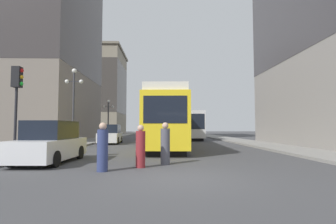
{
  "coord_description": "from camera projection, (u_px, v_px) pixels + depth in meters",
  "views": [
    {
      "loc": [
        -0.45,
        -7.97,
        1.53
      ],
      "look_at": [
        0.04,
        10.52,
        2.63
      ],
      "focal_mm": 28.07,
      "sensor_mm": 36.0,
      "label": 1
    }
  ],
  "objects": [
    {
      "name": "sidewalk_right",
      "position": [
        208.0,
        136.0,
        48.0
      ],
      "size": [
        3.1,
        120.0,
        0.15
      ],
      "primitive_type": "cube",
      "color": "gray",
      "rests_on": "ground"
    },
    {
      "name": "building_left_corner",
      "position": [
        22.0,
        7.0,
        32.48
      ],
      "size": [
        16.51,
        17.32,
        31.81
      ],
      "color": "slate",
      "rests_on": "ground"
    },
    {
      "name": "pedestrian_crossing_near",
      "position": [
        103.0,
        149.0,
        9.18
      ],
      "size": [
        0.38,
        0.38,
        1.71
      ],
      "rotation": [
        0.0,
        0.0,
        1.03
      ],
      "color": "navy",
      "rests_on": "ground"
    },
    {
      "name": "transit_bus",
      "position": [
        190.0,
        124.0,
        34.61
      ],
      "size": [
        2.9,
        11.78,
        3.45
      ],
      "rotation": [
        0.0,
        0.0,
        -0.03
      ],
      "color": "black",
      "rests_on": "ground"
    },
    {
      "name": "pedestrian_crossing_far",
      "position": [
        141.0,
        148.0,
        10.06
      ],
      "size": [
        0.37,
        0.37,
        1.64
      ],
      "rotation": [
        0.0,
        0.0,
        5.42
      ],
      "color": "maroon",
      "rests_on": "ground"
    },
    {
      "name": "streetcar",
      "position": [
        168.0,
        120.0,
        20.52
      ],
      "size": [
        3.33,
        14.98,
        3.89
      ],
      "rotation": [
        0.0,
        0.0,
        -0.05
      ],
      "color": "black",
      "rests_on": "ground"
    },
    {
      "name": "traffic_light_near_left",
      "position": [
        17.0,
        87.0,
        11.91
      ],
      "size": [
        0.47,
        0.36,
        4.15
      ],
      "color": "#232328",
      "rests_on": "sidewalk_left"
    },
    {
      "name": "ground_plane",
      "position": [
        176.0,
        179.0,
        7.87
      ],
      "size": [
        200.0,
        200.0,
        0.0
      ],
      "primitive_type": "plane",
      "color": "#424244"
    },
    {
      "name": "sidewalk_left",
      "position": [
        119.0,
        136.0,
        47.58
      ],
      "size": [
        3.1,
        120.0,
        0.15
      ],
      "primitive_type": "cube",
      "color": "gray",
      "rests_on": "ground"
    },
    {
      "name": "parked_car_left_mid",
      "position": [
        111.0,
        135.0,
        25.32
      ],
      "size": [
        2.04,
        4.97,
        1.82
      ],
      "rotation": [
        0.0,
        0.0,
        0.04
      ],
      "color": "black",
      "rests_on": "ground"
    },
    {
      "name": "parked_car_left_near",
      "position": [
        50.0,
        143.0,
        11.53
      ],
      "size": [
        2.02,
        4.46,
        1.82
      ],
      "rotation": [
        0.0,
        0.0,
        -0.04
      ],
      "color": "black",
      "rests_on": "ground"
    },
    {
      "name": "lamp_post_left_far",
      "position": [
        108.0,
        113.0,
        33.56
      ],
      "size": [
        1.41,
        0.36,
        4.94
      ],
      "color": "#333338",
      "rests_on": "sidewalk_left"
    },
    {
      "name": "building_left_midblock",
      "position": [
        98.0,
        91.0,
        62.28
      ],
      "size": [
        12.11,
        15.52,
        19.77
      ],
      "color": "gray",
      "rests_on": "ground"
    },
    {
      "name": "lamp_post_left_near",
      "position": [
        74.0,
        95.0,
        20.29
      ],
      "size": [
        1.41,
        0.36,
        5.97
      ],
      "color": "#333338",
      "rests_on": "sidewalk_left"
    },
    {
      "name": "pedestrian_on_sidewalk",
      "position": [
        165.0,
        145.0,
        10.94
      ],
      "size": [
        0.39,
        0.39,
        1.74
      ],
      "rotation": [
        0.0,
        0.0,
        1.0
      ],
      "color": "#4C4C56",
      "rests_on": "ground"
    }
  ]
}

